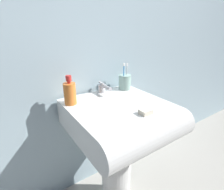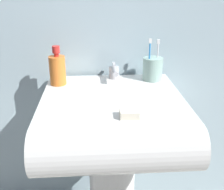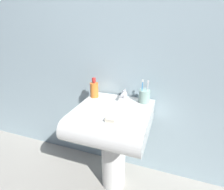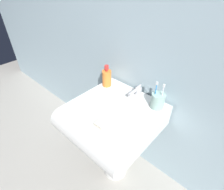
% 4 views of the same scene
% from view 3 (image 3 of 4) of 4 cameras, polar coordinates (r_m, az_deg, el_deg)
% --- Properties ---
extents(ground_plane, '(6.00, 6.00, 0.00)m').
position_cam_3_polar(ground_plane, '(1.79, 0.44, -26.56)').
color(ground_plane, '#ADA89E').
rests_on(ground_plane, ground).
extents(wall_back, '(5.00, 0.05, 2.40)m').
position_cam_3_polar(wall_back, '(1.47, 4.61, 16.55)').
color(wall_back, '#9EB7C1').
rests_on(wall_back, ground).
extents(sink_pedestal, '(0.20, 0.20, 0.60)m').
position_cam_3_polar(sink_pedestal, '(1.57, 0.47, -19.37)').
color(sink_pedestal, white).
rests_on(sink_pedestal, ground).
extents(sink_basin, '(0.55, 0.59, 0.16)m').
position_cam_3_polar(sink_basin, '(1.30, -0.36, -8.52)').
color(sink_basin, white).
rests_on(sink_basin, sink_pedestal).
extents(faucet, '(0.05, 0.14, 0.07)m').
position_cam_3_polar(faucet, '(1.46, 3.91, 0.16)').
color(faucet, '#B7B7BC').
rests_on(faucet, sink_basin).
extents(toothbrush_cup, '(0.09, 0.09, 0.19)m').
position_cam_3_polar(toothbrush_cup, '(1.41, 10.53, -0.37)').
color(toothbrush_cup, '#99BFB2').
rests_on(toothbrush_cup, sink_basin).
extents(soap_bottle, '(0.07, 0.07, 0.17)m').
position_cam_3_polar(soap_bottle, '(1.49, -5.82, 1.82)').
color(soap_bottle, orange).
rests_on(soap_bottle, sink_basin).
extents(bar_soap, '(0.06, 0.05, 0.02)m').
position_cam_3_polar(bar_soap, '(1.14, -0.46, -8.08)').
color(bar_soap, silver).
rests_on(bar_soap, sink_basin).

